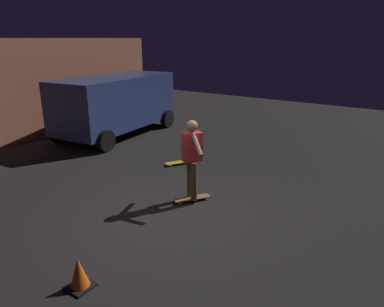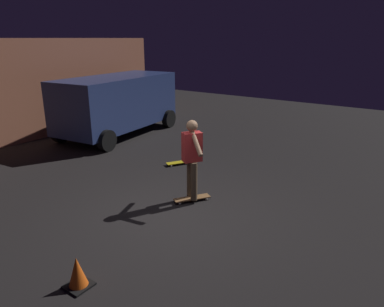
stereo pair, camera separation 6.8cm
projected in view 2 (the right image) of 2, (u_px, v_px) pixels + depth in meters
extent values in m
plane|color=black|center=(173.00, 214.00, 6.96)|extent=(28.00, 28.00, 0.00)
cube|color=navy|center=(117.00, 101.00, 12.42)|extent=(4.79, 2.41, 1.70)
cube|color=black|center=(154.00, 84.00, 14.21)|extent=(0.26, 1.74, 0.64)
cylinder|color=black|center=(128.00, 114.00, 14.59)|extent=(0.68, 0.29, 0.66)
cylinder|color=black|center=(169.00, 119.00, 13.69)|extent=(0.68, 0.29, 0.66)
cylinder|color=black|center=(60.00, 133.00, 11.67)|extent=(0.68, 0.29, 0.66)
cylinder|color=black|center=(107.00, 141.00, 10.77)|extent=(0.68, 0.29, 0.66)
cube|color=olive|center=(192.00, 198.00, 7.53)|extent=(0.76, 0.60, 0.02)
sphere|color=silver|center=(203.00, 196.00, 7.72)|extent=(0.05, 0.05, 0.05)
sphere|color=silver|center=(207.00, 199.00, 7.57)|extent=(0.05, 0.05, 0.05)
sphere|color=silver|center=(177.00, 200.00, 7.52)|extent=(0.05, 0.05, 0.05)
sphere|color=silver|center=(180.00, 203.00, 7.37)|extent=(0.05, 0.05, 0.05)
cube|color=gold|center=(180.00, 162.00, 9.71)|extent=(0.77, 0.57, 0.02)
sphere|color=silver|center=(171.00, 166.00, 9.53)|extent=(0.05, 0.05, 0.05)
sphere|color=silver|center=(169.00, 164.00, 9.68)|extent=(0.05, 0.05, 0.05)
sphere|color=silver|center=(192.00, 163.00, 9.77)|extent=(0.05, 0.05, 0.05)
sphere|color=silver|center=(189.00, 161.00, 9.92)|extent=(0.05, 0.05, 0.05)
cylinder|color=brown|center=(190.00, 178.00, 7.50)|extent=(0.14, 0.14, 0.82)
cylinder|color=brown|center=(194.00, 182.00, 7.31)|extent=(0.14, 0.14, 0.82)
cube|color=red|center=(192.00, 147.00, 7.19)|extent=(0.44, 0.39, 0.60)
sphere|color=#936B4C|center=(192.00, 126.00, 7.05)|extent=(0.23, 0.23, 0.23)
cylinder|color=#936B4C|center=(188.00, 137.00, 7.33)|extent=(0.37, 0.50, 0.46)
cylinder|color=#936B4C|center=(196.00, 143.00, 6.94)|extent=(0.37, 0.50, 0.46)
cube|color=black|center=(79.00, 285.00, 4.94)|extent=(0.34, 0.34, 0.03)
cone|color=#EA5914|center=(77.00, 272.00, 4.88)|extent=(0.28, 0.28, 0.46)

